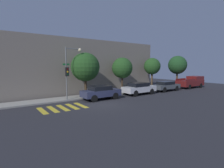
% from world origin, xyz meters
% --- Properties ---
extents(ground_plane, '(60.00, 60.00, 0.00)m').
position_xyz_m(ground_plane, '(0.00, 0.00, 0.00)').
color(ground_plane, '#28282D').
extents(sidewalk, '(26.00, 2.26, 0.14)m').
position_xyz_m(sidewalk, '(0.00, 4.33, 0.07)').
color(sidewalk, gray).
rests_on(sidewalk, ground).
extents(building_row, '(26.00, 6.00, 6.97)m').
position_xyz_m(building_row, '(0.00, 8.86, 3.49)').
color(building_row, slate).
rests_on(building_row, ground).
extents(crosswalk, '(3.87, 2.60, 0.00)m').
position_xyz_m(crosswalk, '(-3.40, 0.80, 0.00)').
color(crosswalk, gold).
rests_on(crosswalk, ground).
extents(traffic_light_pole, '(2.08, 0.56, 5.56)m').
position_xyz_m(traffic_light_pole, '(-1.64, 3.37, 3.55)').
color(traffic_light_pole, slate).
rests_on(traffic_light_pole, ground).
extents(sedan_near_corner, '(4.25, 1.81, 1.50)m').
position_xyz_m(sedan_near_corner, '(1.30, 2.10, 0.81)').
color(sedan_near_corner, '#2D3351').
rests_on(sedan_near_corner, ground).
extents(sedan_middle, '(4.48, 1.84, 1.51)m').
position_xyz_m(sedan_middle, '(6.99, 2.10, 0.81)').
color(sedan_middle, silver).
rests_on(sedan_middle, ground).
extents(sedan_far_end, '(4.45, 1.79, 1.39)m').
position_xyz_m(sedan_far_end, '(12.34, 2.10, 0.76)').
color(sedan_far_end, '#4C5156').
rests_on(sedan_far_end, ground).
extents(pickup_truck, '(5.35, 2.01, 1.89)m').
position_xyz_m(pickup_truck, '(18.87, 2.10, 0.97)').
color(pickup_truck, maroon).
rests_on(pickup_truck, ground).
extents(tree_near_corner, '(3.25, 3.25, 5.14)m').
position_xyz_m(tree_near_corner, '(0.47, 4.08, 3.50)').
color(tree_near_corner, '#4C3823').
rests_on(tree_near_corner, ground).
extents(tree_midblock, '(2.71, 2.71, 4.71)m').
position_xyz_m(tree_midblock, '(5.81, 4.08, 3.35)').
color(tree_midblock, '#42301E').
rests_on(tree_midblock, ground).
extents(tree_far_end, '(2.45, 2.45, 4.80)m').
position_xyz_m(tree_far_end, '(11.53, 4.08, 3.54)').
color(tree_far_end, brown).
rests_on(tree_far_end, ground).
extents(tree_behind_truck, '(3.09, 3.09, 5.31)m').
position_xyz_m(tree_behind_truck, '(17.81, 4.08, 3.75)').
color(tree_behind_truck, '#4C3823').
rests_on(tree_behind_truck, ground).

